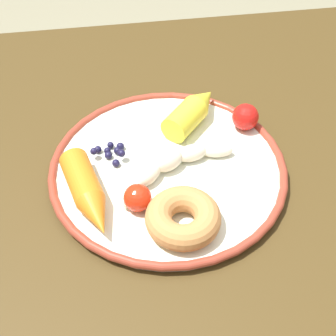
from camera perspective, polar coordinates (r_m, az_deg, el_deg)
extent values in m
cube|color=#433215|center=(0.71, -2.88, -3.51)|extent=(1.08, 0.89, 0.03)
cube|color=#3E2F1A|center=(1.34, 16.46, 1.51)|extent=(0.05, 0.05, 0.70)
cylinder|color=white|center=(0.72, 0.00, -0.33)|extent=(0.33, 0.33, 0.01)
torus|color=#963928|center=(0.72, 0.00, 0.00)|extent=(0.34, 0.34, 0.01)
ellipsoid|color=#F1E2C2|center=(0.73, 5.58, 1.95)|extent=(0.05, 0.02, 0.02)
ellipsoid|color=#F1E2C2|center=(0.72, 2.68, 1.70)|extent=(0.05, 0.03, 0.02)
ellipsoid|color=#F1E2C2|center=(0.71, -0.01, 0.87)|extent=(0.05, 0.05, 0.03)
ellipsoid|color=#F1E2C2|center=(0.69, -2.32, -0.82)|extent=(0.05, 0.05, 0.02)
ellipsoid|color=#F1E2C2|center=(0.67, -4.06, -3.01)|extent=(0.04, 0.05, 0.02)
cylinder|color=orange|center=(0.68, -9.74, -1.25)|extent=(0.06, 0.09, 0.04)
cone|color=orange|center=(0.64, -7.99, -5.51)|extent=(0.05, 0.06, 0.04)
cylinder|color=yellow|center=(0.76, 1.89, 5.55)|extent=(0.08, 0.08, 0.04)
cone|color=yellow|center=(0.80, 4.06, 7.74)|extent=(0.06, 0.06, 0.04)
torus|color=#C18147|center=(0.64, 1.71, -5.66)|extent=(0.13, 0.13, 0.03)
sphere|color=#191638|center=(0.74, -5.72, 1.95)|extent=(0.01, 0.01, 0.01)
sphere|color=#191638|center=(0.74, -6.87, 1.94)|extent=(0.01, 0.01, 0.01)
sphere|color=#191638|center=(0.72, -5.91, 0.55)|extent=(0.01, 0.01, 0.01)
sphere|color=#191638|center=(0.75, -6.52, 2.59)|extent=(0.01, 0.01, 0.01)
sphere|color=#191638|center=(0.74, -5.41, 2.44)|extent=(0.01, 0.01, 0.01)
sphere|color=#191638|center=(0.74, -7.93, 2.09)|extent=(0.01, 0.01, 0.01)
sphere|color=#191638|center=(0.73, -6.76, 1.43)|extent=(0.01, 0.01, 0.01)
sphere|color=#191638|center=(0.72, -5.27, 1.66)|extent=(0.01, 0.01, 0.01)
sphere|color=#191638|center=(0.73, -8.40, 1.88)|extent=(0.01, 0.01, 0.01)
sphere|color=red|center=(0.77, 8.74, 5.73)|extent=(0.04, 0.04, 0.04)
sphere|color=red|center=(0.66, -3.47, -3.38)|extent=(0.04, 0.04, 0.04)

